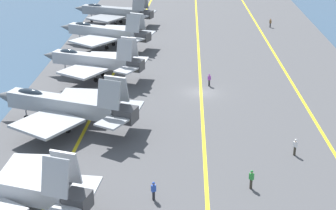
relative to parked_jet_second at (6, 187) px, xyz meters
The scene contains 15 objects.
ground_plane 31.98m from the parked_jet_second, 30.25° to the right, with size 2000.00×2000.00×0.00m, color #334C66.
carrier_deck 31.96m from the parked_jet_second, 30.25° to the right, with size 225.42×45.47×0.40m, color #4C4C4F.
deck_stripe_foul_line 39.73m from the parked_jet_second, 46.05° to the right, with size 202.88×0.36×0.01m, color yellow.
deck_stripe_centerline 31.94m from the parked_jet_second, 30.25° to the right, with size 202.88×0.36×0.01m, color yellow.
deck_stripe_edge_line 27.85m from the parked_jet_second, ahead, with size 202.88×0.36×0.01m, color yellow.
parked_jet_second is the anchor object (origin of this frame).
parked_jet_third 16.48m from the parked_jet_second, ahead, with size 13.85×17.44×6.42m.
parked_jet_fourth 32.25m from the parked_jet_second, ahead, with size 11.99×15.28×6.24m.
parked_jet_fifth 47.85m from the parked_jet_second, ahead, with size 13.97×16.86×6.10m.
parked_jet_sixth 63.80m from the parked_jet_second, ahead, with size 13.02×16.78×6.09m.
crew_blue_vest 11.87m from the parked_jet_second, 78.50° to the right, with size 0.41×0.46×1.73m.
crew_green_vest 20.45m from the parked_jet_second, 77.39° to the right, with size 0.45×0.46×1.81m.
crew_white_vest 27.14m from the parked_jet_second, 66.55° to the right, with size 0.46×0.44×1.77m.
crew_brown_vest 69.15m from the parked_jet_second, 25.65° to the right, with size 0.38×0.45×1.69m.
crew_purple_vest 34.54m from the parked_jet_second, 29.85° to the right, with size 0.36×0.44×1.70m.
Camera 1 is at (-61.97, 1.89, 24.43)m, focal length 55.00 mm.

